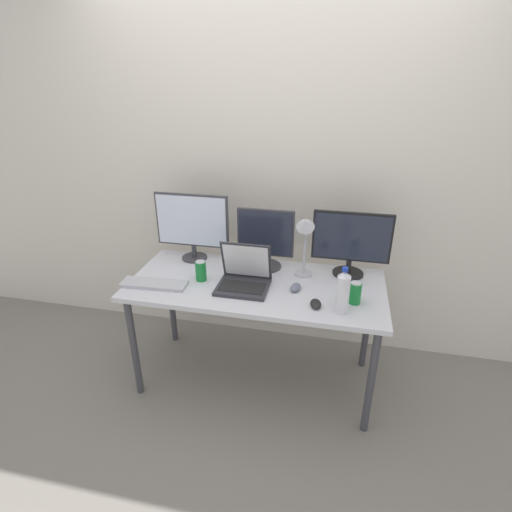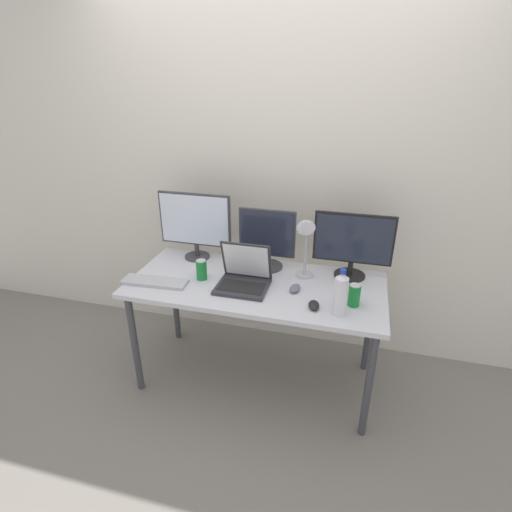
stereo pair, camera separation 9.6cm
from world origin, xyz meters
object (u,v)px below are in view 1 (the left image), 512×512
monitor_left (192,224)px  soda_can_near_keyboard (355,293)px  work_desk (256,293)px  mouse_by_keyboard (296,287)px  monitor_right (351,242)px  laptop_silver (244,277)px  soda_can_by_laptop (201,271)px  monitor_center (265,239)px  desk_lamp (305,236)px  mouse_by_laptop (316,304)px  water_bottle (343,292)px  keyboard_main (154,284)px

monitor_left → soda_can_near_keyboard: bearing=-18.4°
work_desk → mouse_by_keyboard: mouse_by_keyboard is taller
monitor_right → laptop_silver: (-0.61, -0.29, -0.16)m
soda_can_by_laptop → monitor_center: bearing=36.8°
soda_can_near_keyboard → desk_lamp: desk_lamp is taller
work_desk → laptop_silver: 0.15m
monitor_center → mouse_by_keyboard: (0.23, -0.26, -0.18)m
mouse_by_keyboard → soda_can_near_keyboard: size_ratio=0.75×
mouse_by_keyboard → desk_lamp: bearing=92.2°
work_desk → monitor_right: bearing=23.5°
soda_can_near_keyboard → mouse_by_keyboard: bearing=168.3°
work_desk → mouse_by_keyboard: bearing=-8.6°
laptop_silver → mouse_by_keyboard: bearing=2.6°
laptop_silver → desk_lamp: 0.44m
mouse_by_keyboard → desk_lamp: 0.31m
mouse_by_laptop → water_bottle: water_bottle is taller
water_bottle → soda_can_near_keyboard: 0.14m
mouse_by_keyboard → desk_lamp: size_ratio=0.23×
work_desk → mouse_by_keyboard: size_ratio=16.24×
monitor_right → laptop_silver: 0.69m
work_desk → water_bottle: (0.51, -0.22, 0.19)m
monitor_left → mouse_by_keyboard: size_ratio=5.23×
monitor_left → mouse_by_laptop: bearing=-27.1°
water_bottle → monitor_center: bearing=138.5°
keyboard_main → water_bottle: bearing=-6.2°
keyboard_main → desk_lamp: 0.95m
mouse_by_laptop → laptop_silver: bearing=151.8°
monitor_left → soda_can_near_keyboard: monitor_left is taller
monitor_center → mouse_by_laptop: monitor_center is taller
monitor_right → water_bottle: (-0.03, -0.45, -0.10)m
mouse_by_laptop → mouse_by_keyboard: bearing=119.9°
laptop_silver → monitor_left: bearing=144.8°
work_desk → soda_can_near_keyboard: 0.61m
monitor_right → keyboard_main: size_ratio=1.20×
work_desk → keyboard_main: (-0.59, -0.16, 0.08)m
monitor_right → mouse_by_keyboard: size_ratio=5.02×
soda_can_by_laptop → laptop_silver: bearing=-3.3°
monitor_right → mouse_by_laptop: (-0.17, -0.43, -0.21)m
laptop_silver → keyboard_main: (-0.53, -0.11, -0.05)m
laptop_silver → mouse_by_laptop: laptop_silver is taller
soda_can_by_laptop → keyboard_main: bearing=-153.2°
laptop_silver → mouse_by_laptop: bearing=-17.8°
monitor_center → desk_lamp: 0.29m
work_desk → monitor_left: 0.64m
work_desk → desk_lamp: bearing=25.1°
monitor_center → laptop_silver: (-0.07, -0.28, -0.14)m
keyboard_main → soda_can_by_laptop: 0.29m
soda_can_by_laptop → work_desk: bearing=5.9°
monitor_right → laptop_silver: size_ratio=1.58×
soda_can_near_keyboard → laptop_silver: bearing=175.0°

